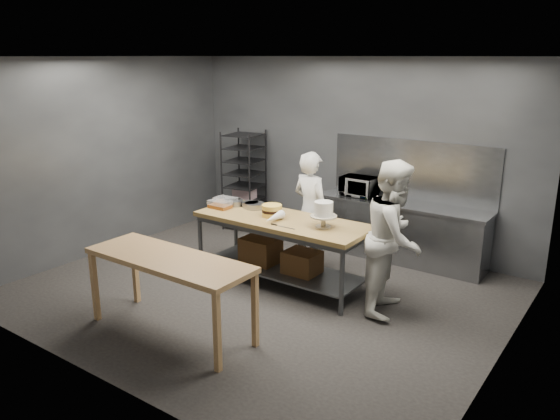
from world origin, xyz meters
name	(u,v)px	position (x,y,z in m)	size (l,w,h in m)	color
ground	(261,292)	(0.00, 0.00, 0.00)	(6.00, 6.00, 0.00)	black
back_wall	(354,153)	(0.00, 2.50, 1.50)	(6.00, 0.04, 3.00)	#4C4F54
work_table	(280,243)	(0.02, 0.42, 0.57)	(2.40, 0.90, 0.92)	olive
near_counter	(169,265)	(-0.15, -1.44, 0.81)	(2.00, 0.70, 0.90)	olive
back_counter	(401,231)	(1.00, 2.18, 0.45)	(2.60, 0.60, 0.90)	slate
splashback_panel	(412,170)	(1.00, 2.48, 1.35)	(2.60, 0.02, 0.90)	slate
speed_rack	(244,181)	(-1.96, 2.10, 0.86)	(0.70, 0.74, 1.75)	black
chef_behind	(311,210)	(0.04, 1.15, 0.86)	(0.63, 0.41, 1.72)	white
chef_right	(394,237)	(1.61, 0.51, 0.93)	(0.91, 0.71, 1.87)	silver
microwave	(359,186)	(0.27, 2.18, 1.05)	(0.54, 0.37, 0.30)	black
frosted_cake_stand	(324,211)	(0.70, 0.40, 1.13)	(0.34, 0.34, 0.34)	#B1A68D
layer_cake	(272,211)	(-0.12, 0.42, 1.00)	(0.27, 0.27, 0.16)	gold
cake_pans	(244,204)	(-0.76, 0.60, 0.96)	(0.69, 0.31, 0.07)	gray
piping_bag	(274,218)	(0.06, 0.22, 0.98)	(0.12, 0.12, 0.38)	silver
offset_spatula	(280,226)	(0.22, 0.12, 0.93)	(0.36, 0.02, 0.02)	slate
pastry_clamshells	(223,203)	(-0.99, 0.41, 0.98)	(0.36, 0.39, 0.11)	#A45120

